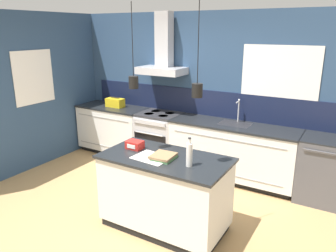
{
  "coord_description": "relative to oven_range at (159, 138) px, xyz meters",
  "views": [
    {
      "loc": [
        2.29,
        -2.98,
        2.32
      ],
      "look_at": [
        0.11,
        0.69,
        1.05
      ],
      "focal_mm": 35.0,
      "sensor_mm": 36.0,
      "label": 1
    }
  ],
  "objects": [
    {
      "name": "dishwasher",
      "position": [
        2.65,
        0.0,
        -0.0
      ],
      "size": [
        0.61,
        0.65,
        0.91
      ],
      "color": "#4C4C51",
      "rests_on": "ground_plane"
    },
    {
      "name": "red_supply_box",
      "position": [
        0.67,
        -1.63,
        0.5
      ],
      "size": [
        0.2,
        0.15,
        0.1
      ],
      "color": "red",
      "rests_on": "kitchen_island"
    },
    {
      "name": "kitchen_island",
      "position": [
        1.13,
        -1.68,
        0.0
      ],
      "size": [
        1.49,
        0.8,
        0.91
      ],
      "color": "black",
      "rests_on": "ground_plane"
    },
    {
      "name": "counter_run_left",
      "position": [
        -1.04,
        0.01,
        0.01
      ],
      "size": [
        1.37,
        0.64,
        0.91
      ],
      "color": "black",
      "rests_on": "ground_plane"
    },
    {
      "name": "book_stack",
      "position": [
        1.15,
        -1.73,
        0.48
      ],
      "size": [
        0.26,
        0.29,
        0.05
      ],
      "color": "#4C7F4C",
      "rests_on": "kitchen_island"
    },
    {
      "name": "paper_pile",
      "position": [
        1.02,
        -1.77,
        0.46
      ],
      "size": [
        0.44,
        0.35,
        0.01
      ],
      "color": "silver",
      "rests_on": "kitchen_island"
    },
    {
      "name": "wall_left",
      "position": [
        -1.78,
        -0.99,
        0.85
      ],
      "size": [
        0.08,
        3.8,
        2.6
      ],
      "color": "navy",
      "rests_on": "ground_plane"
    },
    {
      "name": "wall_back",
      "position": [
        0.62,
        0.32,
        0.9
      ],
      "size": [
        5.6,
        2.16,
        2.6
      ],
      "color": "navy",
      "rests_on": "ground_plane"
    },
    {
      "name": "ground_plane",
      "position": [
        0.65,
        -1.69,
        -0.46
      ],
      "size": [
        16.0,
        16.0,
        0.0
      ],
      "primitive_type": "plane",
      "color": "tan",
      "rests_on": "ground"
    },
    {
      "name": "bottle_on_island",
      "position": [
        1.49,
        -1.77,
        0.59
      ],
      "size": [
        0.07,
        0.07,
        0.32
      ],
      "color": "silver",
      "rests_on": "kitchen_island"
    },
    {
      "name": "oven_range",
      "position": [
        0.0,
        0.0,
        0.0
      ],
      "size": [
        0.72,
        0.66,
        0.91
      ],
      "color": "#B5B5BA",
      "rests_on": "ground_plane"
    },
    {
      "name": "yellow_toolbox",
      "position": [
        -0.98,
        0.0,
        0.54
      ],
      "size": [
        0.34,
        0.18,
        0.19
      ],
      "color": "gold",
      "rests_on": "counter_run_left"
    },
    {
      "name": "counter_run_sink",
      "position": [
        1.35,
        0.01,
        0.01
      ],
      "size": [
        2.0,
        0.64,
        1.28
      ],
      "color": "black",
      "rests_on": "ground_plane"
    }
  ]
}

